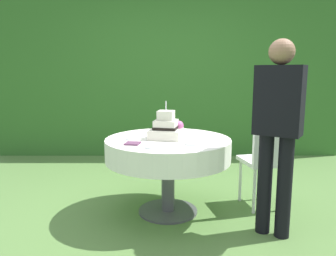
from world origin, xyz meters
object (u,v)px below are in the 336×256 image
object	(u,v)px
wedding_cake	(168,128)
cake_table	(169,150)
serving_plate_near	(194,144)
standing_person	(279,125)
napkin_stack	(134,143)
serving_plate_right	(181,131)
garden_chair	(268,156)
serving_plate_left	(133,139)
serving_plate_far	(152,147)

from	to	relation	value
wedding_cake	cake_table	bearing A→B (deg)	-42.02
serving_plate_near	standing_person	xyz separation A→B (m)	(0.66, -0.18, 0.19)
serving_plate_near	napkin_stack	world-z (taller)	napkin_stack
serving_plate_near	standing_person	world-z (taller)	standing_person
cake_table	serving_plate_right	world-z (taller)	serving_plate_right
cake_table	serving_plate_near	distance (m)	0.36
serving_plate_near	garden_chair	world-z (taller)	garden_chair
cake_table	serving_plate_left	bearing A→B (deg)	-174.40
serving_plate_right	standing_person	xyz separation A→B (m)	(0.75, -0.82, 0.19)
napkin_stack	garden_chair	xyz separation A→B (m)	(1.27, 0.32, -0.20)
serving_plate_right	napkin_stack	bearing A→B (deg)	-124.43
serving_plate_right	serving_plate_far	bearing A→B (deg)	-108.66
wedding_cake	serving_plate_left	distance (m)	0.34
cake_table	serving_plate_left	world-z (taller)	serving_plate_left
serving_plate_right	napkin_stack	size ratio (longest dim) A/B	0.98
cake_table	serving_plate_right	size ratio (longest dim) A/B	9.72
cake_table	serving_plate_near	xyz separation A→B (m)	(0.22, -0.26, 0.12)
serving_plate_far	standing_person	world-z (taller)	standing_person
cake_table	serving_plate_near	size ratio (longest dim) A/B	8.28
serving_plate_far	serving_plate_left	bearing A→B (deg)	118.66
wedding_cake	serving_plate_right	bearing A→B (deg)	70.17
serving_plate_near	napkin_stack	size ratio (longest dim) A/B	1.15
serving_plate_right	standing_person	size ratio (longest dim) A/B	0.08
serving_plate_far	napkin_stack	world-z (taller)	napkin_stack
serving_plate_near	serving_plate_right	xyz separation A→B (m)	(-0.10, 0.64, 0.00)
garden_chair	serving_plate_near	bearing A→B (deg)	-155.68
cake_table	standing_person	xyz separation A→B (m)	(0.88, -0.44, 0.31)
serving_plate_far	serving_plate_right	size ratio (longest dim) A/B	0.92
napkin_stack	serving_plate_far	bearing A→B (deg)	-40.00
serving_plate_left	garden_chair	distance (m)	1.32
wedding_cake	serving_plate_left	bearing A→B (deg)	-172.29
cake_table	serving_plate_far	size ratio (longest dim) A/B	10.53
cake_table	standing_person	world-z (taller)	standing_person
serving_plate_right	cake_table	bearing A→B (deg)	-107.67
cake_table	wedding_cake	bearing A→B (deg)	137.98
standing_person	serving_plate_near	bearing A→B (deg)	164.32
wedding_cake	garden_chair	bearing A→B (deg)	3.87
serving_plate_near	napkin_stack	xyz separation A→B (m)	(-0.53, 0.01, 0.00)
serving_plate_left	standing_person	size ratio (longest dim) A/B	0.08
serving_plate_left	napkin_stack	xyz separation A→B (m)	(0.02, -0.21, 0.00)
serving_plate_near	garden_chair	distance (m)	0.84
wedding_cake	standing_person	bearing A→B (deg)	-27.19
wedding_cake	serving_plate_right	distance (m)	0.40
garden_chair	wedding_cake	bearing A→B (deg)	-176.13
wedding_cake	napkin_stack	xyz separation A→B (m)	(-0.30, -0.26, -0.09)
wedding_cake	garden_chair	size ratio (longest dim) A/B	0.40
cake_table	napkin_stack	xyz separation A→B (m)	(-0.31, -0.25, 0.12)
cake_table	serving_plate_right	xyz separation A→B (m)	(0.12, 0.38, 0.12)
napkin_stack	garden_chair	world-z (taller)	garden_chair
serving_plate_far	standing_person	xyz separation A→B (m)	(1.01, -0.06, 0.19)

